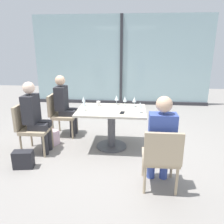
% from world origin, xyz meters
% --- Properties ---
extents(ground_plane, '(12.00, 12.00, 0.00)m').
position_xyz_m(ground_plane, '(0.00, 0.00, 0.00)').
color(ground_plane, gray).
extents(window_wall_backdrop, '(5.43, 0.10, 2.70)m').
position_xyz_m(window_wall_backdrop, '(0.00, 3.20, 1.21)').
color(window_wall_backdrop, '#98B7BC').
rests_on(window_wall_backdrop, ground_plane).
extents(dining_table_main, '(1.22, 0.85, 0.73)m').
position_xyz_m(dining_table_main, '(0.00, 0.00, 0.54)').
color(dining_table_main, '#BCB29E').
rests_on(dining_table_main, ground_plane).
extents(chair_side_end, '(0.50, 0.46, 0.87)m').
position_xyz_m(chair_side_end, '(-1.40, -0.32, 0.50)').
color(chair_side_end, tan).
rests_on(chair_side_end, ground_plane).
extents(chair_far_left, '(0.50, 0.46, 0.87)m').
position_xyz_m(chair_far_left, '(-1.12, 0.49, 0.50)').
color(chair_far_left, tan).
rests_on(chair_far_left, ground_plane).
extents(chair_front_right, '(0.46, 0.50, 0.87)m').
position_xyz_m(chair_front_right, '(0.75, -1.23, 0.50)').
color(chair_front_right, tan).
rests_on(chair_front_right, ground_plane).
extents(person_side_end, '(0.39, 0.34, 1.26)m').
position_xyz_m(person_side_end, '(-1.29, -0.32, 0.70)').
color(person_side_end, '#28282D').
rests_on(person_side_end, ground_plane).
extents(person_far_left, '(0.39, 0.34, 1.26)m').
position_xyz_m(person_far_left, '(-1.01, 0.49, 0.70)').
color(person_far_left, '#28282D').
rests_on(person_far_left, ground_plane).
extents(person_front_right, '(0.34, 0.39, 1.26)m').
position_xyz_m(person_front_right, '(0.75, -1.12, 0.70)').
color(person_front_right, '#384C9E').
rests_on(person_front_right, ground_plane).
extents(wine_glass_0, '(0.07, 0.07, 0.18)m').
position_xyz_m(wine_glass_0, '(0.50, -0.15, 0.86)').
color(wine_glass_0, silver).
rests_on(wine_glass_0, dining_table_main).
extents(wine_glass_1, '(0.07, 0.07, 0.18)m').
position_xyz_m(wine_glass_1, '(-0.54, 0.18, 0.86)').
color(wine_glass_1, silver).
rests_on(wine_glass_1, dining_table_main).
extents(wine_glass_2, '(0.07, 0.07, 0.18)m').
position_xyz_m(wine_glass_2, '(-0.48, -0.10, 0.86)').
color(wine_glass_2, silver).
rests_on(wine_glass_2, dining_table_main).
extents(wine_glass_3, '(0.07, 0.07, 0.18)m').
position_xyz_m(wine_glass_3, '(0.07, 0.33, 0.86)').
color(wine_glass_3, silver).
rests_on(wine_glass_3, dining_table_main).
extents(wine_glass_4, '(0.07, 0.07, 0.18)m').
position_xyz_m(wine_glass_4, '(0.41, 0.23, 0.86)').
color(wine_glass_4, silver).
rests_on(wine_glass_4, dining_table_main).
extents(wine_glass_5, '(0.07, 0.07, 0.18)m').
position_xyz_m(wine_glass_5, '(0.23, 0.26, 0.86)').
color(wine_glass_5, silver).
rests_on(wine_glass_5, dining_table_main).
extents(coffee_cup, '(0.08, 0.08, 0.09)m').
position_xyz_m(coffee_cup, '(-0.27, 0.22, 0.78)').
color(coffee_cup, white).
rests_on(coffee_cup, dining_table_main).
extents(cell_phone_on_table, '(0.09, 0.15, 0.01)m').
position_xyz_m(cell_phone_on_table, '(0.20, -0.20, 0.73)').
color(cell_phone_on_table, black).
rests_on(cell_phone_on_table, dining_table_main).
extents(handbag_0, '(0.32, 0.20, 0.28)m').
position_xyz_m(handbag_0, '(-1.29, -0.87, 0.14)').
color(handbag_0, '#232328').
rests_on(handbag_0, ground_plane).
extents(handbag_1, '(0.34, 0.28, 0.28)m').
position_xyz_m(handbag_1, '(-1.17, 0.03, 0.14)').
color(handbag_1, beige).
rests_on(handbag_1, ground_plane).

